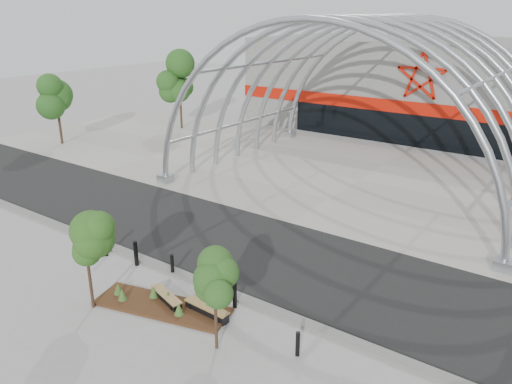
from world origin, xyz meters
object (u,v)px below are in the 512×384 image
Objects in this scene: street_tree_1 at (215,288)px; bench_1 at (207,311)px; bench_0 at (167,298)px; street_tree_0 at (86,245)px; bollard_2 at (172,265)px.

bench_1 is at bearing 140.38° from street_tree_1.
street_tree_1 is at bearing -16.67° from bench_0.
bench_1 is (3.76, 2.05, -2.36)m from street_tree_0.
bollard_2 is (-4.59, 2.65, -1.77)m from street_tree_1.
street_tree_1 is 1.64× the size of bench_1.
street_tree_1 is 1.68× the size of bench_0.
street_tree_1 reaches higher than bench_1.
street_tree_0 is at bearing -137.79° from bench_0.
bench_1 is 3.43m from bollard_2.
street_tree_1 reaches higher than bollard_2.
bench_0 is 0.97× the size of bench_1.
bench_0 is at bearing -51.46° from bollard_2.
bench_1 is 2.07× the size of bollard_2.
street_tree_0 reaches higher than bollard_2.
bench_0 is (-3.26, 0.98, -2.04)m from street_tree_1.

